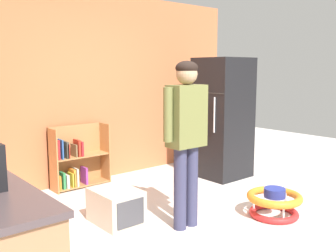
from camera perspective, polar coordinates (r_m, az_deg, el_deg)
The scene contains 7 objects.
ground_plane at distance 4.09m, azimuth 5.86°, elevation -14.84°, with size 12.00×12.00×0.00m, color silver.
back_wall at distance 5.63m, azimuth -11.34°, elevation 5.62°, with size 5.20×0.06×2.70m, color #C66C41.
refrigerator at distance 5.79m, azimuth 8.13°, elevation 1.20°, with size 0.73×0.68×1.78m.
bookshelf at distance 5.42m, azimuth -13.61°, elevation -5.06°, with size 0.80×0.28×0.85m.
standing_person at distance 3.81m, azimuth 2.74°, elevation -0.42°, with size 0.57×0.22×1.70m.
baby_walker at distance 4.46m, azimuth 15.55°, elevation -10.91°, with size 0.60×0.60×0.32m.
pet_carrier at distance 4.17m, azimuth -7.76°, elevation -11.75°, with size 0.42×0.55×0.36m.
Camera 1 is at (-2.72, -2.59, 1.61)m, focal length 40.91 mm.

